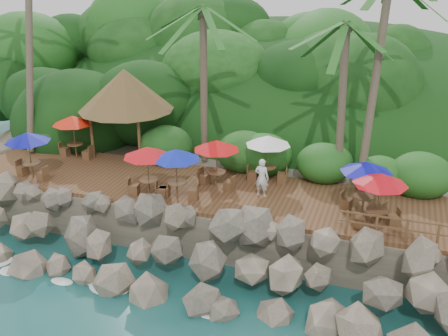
% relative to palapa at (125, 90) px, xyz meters
% --- Properties ---
extents(ground, '(140.00, 140.00, 0.00)m').
position_rel_palapa_xyz_m(ground, '(6.59, -9.17, -5.79)').
color(ground, '#19514F').
rests_on(ground, ground).
extents(land_base, '(32.00, 25.20, 2.10)m').
position_rel_palapa_xyz_m(land_base, '(6.59, 6.83, -4.74)').
color(land_base, gray).
rests_on(land_base, ground).
extents(jungle_hill, '(44.80, 28.00, 15.40)m').
position_rel_palapa_xyz_m(jungle_hill, '(6.59, 14.33, -5.79)').
color(jungle_hill, '#143811').
rests_on(jungle_hill, ground).
extents(seawall, '(29.00, 4.00, 2.30)m').
position_rel_palapa_xyz_m(seawall, '(6.59, -7.17, -4.64)').
color(seawall, gray).
rests_on(seawall, ground).
extents(terrace, '(26.00, 5.00, 0.20)m').
position_rel_palapa_xyz_m(terrace, '(6.59, -3.17, -3.59)').
color(terrace, brown).
rests_on(terrace, land_base).
extents(jungle_foliage, '(44.00, 16.00, 12.00)m').
position_rel_palapa_xyz_m(jungle_foliage, '(6.59, 5.83, -5.79)').
color(jungle_foliage, '#143811').
rests_on(jungle_foliage, ground).
extents(foam_line, '(25.20, 0.80, 0.06)m').
position_rel_palapa_xyz_m(foam_line, '(6.59, -8.87, -5.76)').
color(foam_line, white).
rests_on(foam_line, ground).
extents(palapa, '(5.11, 5.11, 4.60)m').
position_rel_palapa_xyz_m(palapa, '(0.00, 0.00, 0.00)').
color(palapa, brown).
rests_on(palapa, ground).
extents(dining_clusters, '(23.25, 5.34, 2.32)m').
position_rel_palapa_xyz_m(dining_clusters, '(6.94, -3.68, -1.56)').
color(dining_clusters, brown).
rests_on(dining_clusters, terrace).
extents(railing, '(7.20, 0.10, 1.00)m').
position_rel_palapa_xyz_m(railing, '(15.70, -5.52, -2.88)').
color(railing, brown).
rests_on(railing, terrace).
extents(waiter, '(0.70, 0.50, 1.79)m').
position_rel_palapa_xyz_m(waiter, '(8.39, -3.26, -2.59)').
color(waiter, silver).
rests_on(waiter, terrace).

